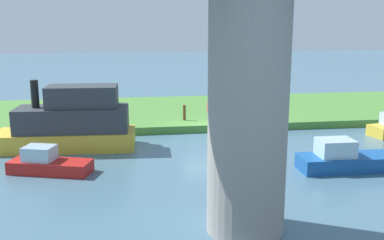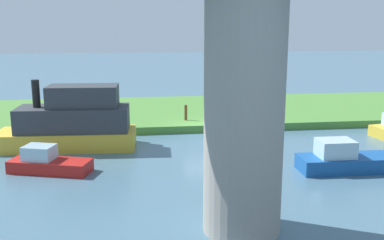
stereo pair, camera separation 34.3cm
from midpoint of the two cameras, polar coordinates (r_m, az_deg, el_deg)
name	(u,v)px [view 1 (the left image)]	position (r m, az deg, el deg)	size (l,w,h in m)	color
ground_plane	(202,133)	(29.51, 0.94, -1.66)	(160.00, 160.00, 0.00)	#476B7F
grassy_bank	(189,112)	(35.24, -0.66, 1.06)	(80.00, 12.00, 0.50)	#4C8438
bridge_pylon	(248,106)	(14.99, 6.44, 1.72)	(2.67, 2.67, 8.77)	#9E998E
person_on_bank	(209,110)	(30.98, 1.91, 1.28)	(0.51, 0.51, 1.39)	#2D334C
mooring_post	(184,113)	(30.94, -1.29, 0.94)	(0.20, 0.20, 1.05)	brown
pontoon_yellow	(70,123)	(26.57, -15.51, -0.43)	(7.91, 3.03, 3.97)	gold
riverboat_paddlewheel	(344,159)	(23.30, 18.24, -4.69)	(4.73, 1.76, 1.57)	#195199
motorboat_red	(48,163)	(22.91, -18.17, -5.22)	(4.14, 2.49, 1.30)	red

